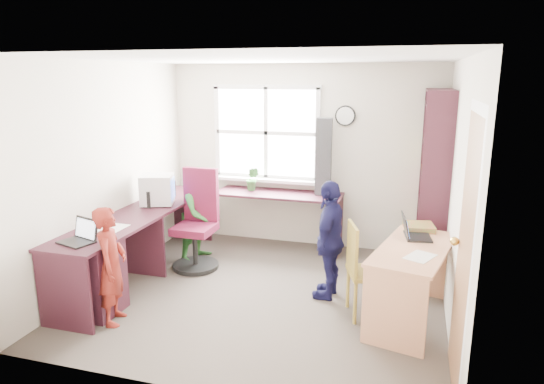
% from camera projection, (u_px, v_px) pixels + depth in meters
% --- Properties ---
extents(room, '(3.64, 3.44, 2.44)m').
position_uv_depth(room, '(269.00, 179.00, 4.92)').
color(room, '#3F3731').
rests_on(room, ground).
extents(l_desk, '(2.38, 2.95, 0.75)m').
position_uv_depth(l_desk, '(139.00, 250.00, 5.10)').
color(l_desk, '#3B1722').
rests_on(l_desk, ground).
extents(right_desk, '(0.84, 1.35, 0.72)m').
position_uv_depth(right_desk, '(413.00, 268.00, 4.46)').
color(right_desk, tan).
rests_on(right_desk, ground).
extents(bookshelf, '(0.30, 1.02, 2.10)m').
position_uv_depth(bookshelf, '(433.00, 187.00, 5.54)').
color(bookshelf, '#3B1722').
rests_on(bookshelf, ground).
extents(swivel_chair, '(0.55, 0.55, 1.18)m').
position_uv_depth(swivel_chair, '(197.00, 225.00, 5.77)').
color(swivel_chair, black).
rests_on(swivel_chair, ground).
extents(wooden_chair, '(0.50, 0.50, 0.91)m').
position_uv_depth(wooden_chair, '(363.00, 267.00, 4.55)').
color(wooden_chair, '#AB9239').
rests_on(wooden_chair, ground).
extents(crt_monitor, '(0.45, 0.43, 0.36)m').
position_uv_depth(crt_monitor, '(157.00, 190.00, 5.72)').
color(crt_monitor, silver).
rests_on(crt_monitor, l_desk).
extents(laptop_left, '(0.37, 0.33, 0.21)m').
position_uv_depth(laptop_left, '(80.00, 237.00, 4.46)').
color(laptop_left, black).
rests_on(laptop_left, l_desk).
extents(laptop_right, '(0.31, 0.36, 0.22)m').
position_uv_depth(laptop_right, '(413.00, 232.00, 4.68)').
color(laptop_right, black).
rests_on(laptop_right, right_desk).
extents(speaker_a, '(0.10, 0.10, 0.20)m').
position_uv_depth(speaker_a, '(148.00, 199.00, 5.62)').
color(speaker_a, black).
rests_on(speaker_a, l_desk).
extents(speaker_b, '(0.11, 0.11, 0.20)m').
position_uv_depth(speaker_b, '(171.00, 189.00, 6.14)').
color(speaker_b, black).
rests_on(speaker_b, l_desk).
extents(cd_tower, '(0.21, 0.19, 0.98)m').
position_uv_depth(cd_tower, '(324.00, 157.00, 6.15)').
color(cd_tower, black).
rests_on(cd_tower, l_desk).
extents(game_box, '(0.33, 0.33, 0.06)m').
position_uv_depth(game_box, '(419.00, 227.00, 4.92)').
color(game_box, red).
rests_on(game_box, right_desk).
extents(paper_a, '(0.23, 0.33, 0.00)m').
position_uv_depth(paper_a, '(112.00, 228.00, 4.85)').
color(paper_a, silver).
rests_on(paper_a, l_desk).
extents(paper_b, '(0.30, 0.34, 0.00)m').
position_uv_depth(paper_b, '(420.00, 257.00, 4.18)').
color(paper_b, silver).
rests_on(paper_b, right_desk).
extents(potted_plant, '(0.18, 0.15, 0.32)m').
position_uv_depth(potted_plant, '(252.00, 179.00, 6.43)').
color(potted_plant, '#317B31').
rests_on(potted_plant, l_desk).
extents(person_red, '(0.37, 0.47, 1.11)m').
position_uv_depth(person_red, '(111.00, 266.00, 4.42)').
color(person_red, maroon).
rests_on(person_red, ground).
extents(person_green, '(0.59, 0.68, 1.17)m').
position_uv_depth(person_green, '(200.00, 213.00, 6.00)').
color(person_green, '#2F762F').
rests_on(person_green, ground).
extents(person_navy, '(0.37, 0.75, 1.23)m').
position_uv_depth(person_navy, '(330.00, 240.00, 4.94)').
color(person_navy, '#151440').
rests_on(person_navy, ground).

